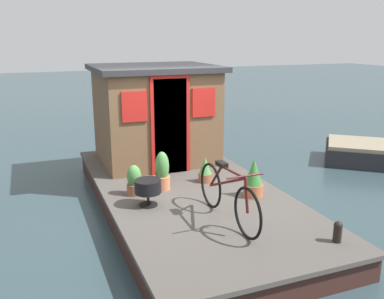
{
  "coord_description": "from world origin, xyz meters",
  "views": [
    {
      "loc": [
        -6.06,
        2.31,
        2.79
      ],
      "look_at": [
        -0.2,
        0.0,
        1.09
      ],
      "focal_mm": 39.36,
      "sensor_mm": 36.0,
      "label": 1
    }
  ],
  "objects_px": {
    "potted_plant_rosemary": "(205,170)",
    "potted_plant_sage": "(254,178)",
    "dinghy_boat": "(383,154)",
    "charcoal_grill": "(148,187)",
    "mooring_bollard": "(338,231)",
    "potted_plant_geranium": "(134,181)",
    "bicycle": "(228,195)",
    "potted_plant_ivy": "(162,172)",
    "houseboat_cabin": "(155,113)"
  },
  "relations": [
    {
      "from": "potted_plant_rosemary",
      "to": "potted_plant_sage",
      "type": "distance_m",
      "value": 0.99
    },
    {
      "from": "potted_plant_rosemary",
      "to": "dinghy_boat",
      "type": "bearing_deg",
      "value": -82.25
    },
    {
      "from": "charcoal_grill",
      "to": "dinghy_boat",
      "type": "xyz_separation_m",
      "value": [
        1.28,
        -5.8,
        -0.43
      ]
    },
    {
      "from": "potted_plant_sage",
      "to": "mooring_bollard",
      "type": "height_order",
      "value": "potted_plant_sage"
    },
    {
      "from": "potted_plant_geranium",
      "to": "mooring_bollard",
      "type": "xyz_separation_m",
      "value": [
        -2.44,
        -1.89,
        -0.08
      ]
    },
    {
      "from": "bicycle",
      "to": "potted_plant_sage",
      "type": "xyz_separation_m",
      "value": [
        0.67,
        -0.78,
        -0.08
      ]
    },
    {
      "from": "bicycle",
      "to": "charcoal_grill",
      "type": "xyz_separation_m",
      "value": [
        0.91,
        0.84,
        -0.09
      ]
    },
    {
      "from": "potted_plant_ivy",
      "to": "charcoal_grill",
      "type": "bearing_deg",
      "value": 144.81
    },
    {
      "from": "potted_plant_geranium",
      "to": "potted_plant_rosemary",
      "type": "xyz_separation_m",
      "value": [
        0.14,
        -1.27,
        -0.02
      ]
    },
    {
      "from": "houseboat_cabin",
      "to": "dinghy_boat",
      "type": "relative_size",
      "value": 0.84
    },
    {
      "from": "dinghy_boat",
      "to": "bicycle",
      "type": "bearing_deg",
      "value": 113.77
    },
    {
      "from": "mooring_bollard",
      "to": "charcoal_grill",
      "type": "bearing_deg",
      "value": 43.17
    },
    {
      "from": "potted_plant_rosemary",
      "to": "mooring_bollard",
      "type": "bearing_deg",
      "value": -166.45
    },
    {
      "from": "bicycle",
      "to": "charcoal_grill",
      "type": "distance_m",
      "value": 1.24
    },
    {
      "from": "potted_plant_ivy",
      "to": "mooring_bollard",
      "type": "bearing_deg",
      "value": -150.47
    },
    {
      "from": "bicycle",
      "to": "mooring_bollard",
      "type": "distance_m",
      "value": 1.43
    },
    {
      "from": "bicycle",
      "to": "potted_plant_rosemary",
      "type": "height_order",
      "value": "bicycle"
    },
    {
      "from": "houseboat_cabin",
      "to": "potted_plant_geranium",
      "type": "distance_m",
      "value": 2.08
    },
    {
      "from": "houseboat_cabin",
      "to": "charcoal_grill",
      "type": "xyz_separation_m",
      "value": [
        -2.25,
        0.8,
        -0.66
      ]
    },
    {
      "from": "potted_plant_sage",
      "to": "dinghy_boat",
      "type": "xyz_separation_m",
      "value": [
        1.51,
        -4.18,
        -0.44
      ]
    },
    {
      "from": "houseboat_cabin",
      "to": "bicycle",
      "type": "relative_size",
      "value": 1.35
    },
    {
      "from": "bicycle",
      "to": "potted_plant_ivy",
      "type": "bearing_deg",
      "value": 16.69
    },
    {
      "from": "houseboat_cabin",
      "to": "potted_plant_rosemary",
      "type": "distance_m",
      "value": 1.8
    },
    {
      "from": "potted_plant_ivy",
      "to": "potted_plant_geranium",
      "type": "bearing_deg",
      "value": 96.85
    },
    {
      "from": "potted_plant_geranium",
      "to": "potted_plant_sage",
      "type": "xyz_separation_m",
      "value": [
        -0.74,
        -1.69,
        0.06
      ]
    },
    {
      "from": "bicycle",
      "to": "mooring_bollard",
      "type": "relative_size",
      "value": 6.43
    },
    {
      "from": "potted_plant_ivy",
      "to": "potted_plant_rosemary",
      "type": "height_order",
      "value": "potted_plant_ivy"
    },
    {
      "from": "houseboat_cabin",
      "to": "potted_plant_geranium",
      "type": "height_order",
      "value": "houseboat_cabin"
    },
    {
      "from": "bicycle",
      "to": "mooring_bollard",
      "type": "bearing_deg",
      "value": -136.48
    },
    {
      "from": "potted_plant_geranium",
      "to": "potted_plant_rosemary",
      "type": "relative_size",
      "value": 1.11
    },
    {
      "from": "bicycle",
      "to": "mooring_bollard",
      "type": "height_order",
      "value": "bicycle"
    },
    {
      "from": "potted_plant_ivy",
      "to": "mooring_bollard",
      "type": "xyz_separation_m",
      "value": [
        -2.49,
        -1.41,
        -0.14
      ]
    },
    {
      "from": "houseboat_cabin",
      "to": "potted_plant_rosemary",
      "type": "bearing_deg",
      "value": -166.34
    },
    {
      "from": "houseboat_cabin",
      "to": "potted_plant_sage",
      "type": "distance_m",
      "value": 2.69
    },
    {
      "from": "potted_plant_sage",
      "to": "charcoal_grill",
      "type": "relative_size",
      "value": 1.53
    },
    {
      "from": "houseboat_cabin",
      "to": "dinghy_boat",
      "type": "height_order",
      "value": "houseboat_cabin"
    },
    {
      "from": "charcoal_grill",
      "to": "bicycle",
      "type": "bearing_deg",
      "value": -137.22
    },
    {
      "from": "potted_plant_rosemary",
      "to": "charcoal_grill",
      "type": "bearing_deg",
      "value": 118.7
    },
    {
      "from": "potted_plant_geranium",
      "to": "mooring_bollard",
      "type": "height_order",
      "value": "potted_plant_geranium"
    },
    {
      "from": "potted_plant_ivy",
      "to": "houseboat_cabin",
      "type": "bearing_deg",
      "value": -13.46
    },
    {
      "from": "potted_plant_rosemary",
      "to": "bicycle",
      "type": "bearing_deg",
      "value": 167.35
    },
    {
      "from": "potted_plant_ivy",
      "to": "charcoal_grill",
      "type": "relative_size",
      "value": 1.61
    },
    {
      "from": "potted_plant_rosemary",
      "to": "potted_plant_sage",
      "type": "bearing_deg",
      "value": -154.16
    },
    {
      "from": "potted_plant_ivy",
      "to": "potted_plant_geranium",
      "type": "height_order",
      "value": "potted_plant_ivy"
    },
    {
      "from": "bicycle",
      "to": "dinghy_boat",
      "type": "height_order",
      "value": "bicycle"
    },
    {
      "from": "bicycle",
      "to": "potted_plant_sage",
      "type": "height_order",
      "value": "bicycle"
    },
    {
      "from": "potted_plant_ivy",
      "to": "charcoal_grill",
      "type": "height_order",
      "value": "potted_plant_ivy"
    },
    {
      "from": "charcoal_grill",
      "to": "potted_plant_geranium",
      "type": "bearing_deg",
      "value": 8.76
    },
    {
      "from": "potted_plant_geranium",
      "to": "dinghy_boat",
      "type": "bearing_deg",
      "value": -82.53
    },
    {
      "from": "houseboat_cabin",
      "to": "dinghy_boat",
      "type": "xyz_separation_m",
      "value": [
        -0.97,
        -5.0,
        -1.1
      ]
    }
  ]
}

